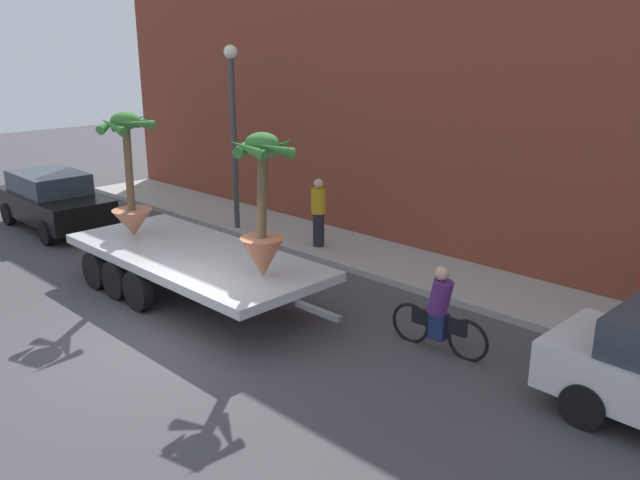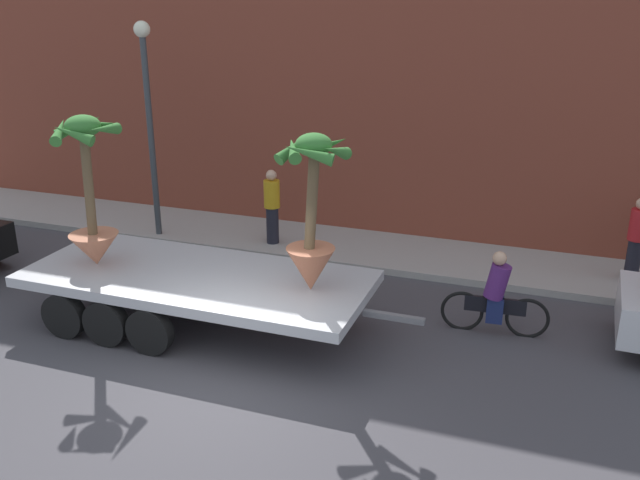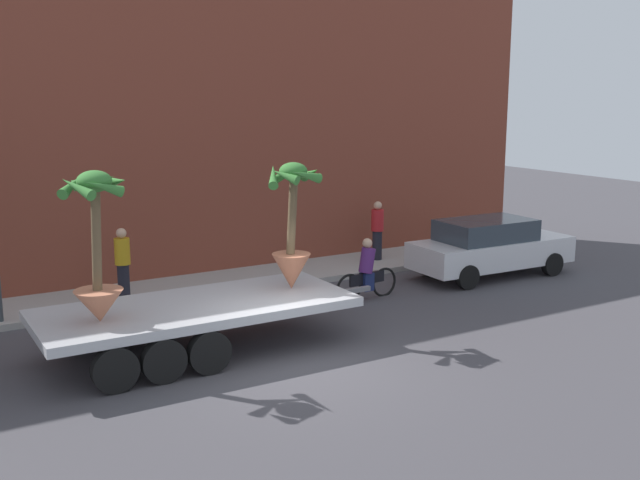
{
  "view_description": "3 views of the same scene",
  "coord_description": "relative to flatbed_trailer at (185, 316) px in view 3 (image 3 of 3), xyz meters",
  "views": [
    {
      "loc": [
        9.1,
        -5.43,
        5.04
      ],
      "look_at": [
        1.69,
        2.26,
        1.75
      ],
      "focal_mm": 36.2,
      "sensor_mm": 36.0,
      "label": 1
    },
    {
      "loc": [
        4.39,
        -8.01,
        5.69
      ],
      "look_at": [
        0.93,
        1.69,
        1.89
      ],
      "focal_mm": 38.93,
      "sensor_mm": 36.0,
      "label": 2
    },
    {
      "loc": [
        -6.5,
        -11.53,
        5.02
      ],
      "look_at": [
        1.4,
        1.68,
        1.95
      ],
      "focal_mm": 42.49,
      "sensor_mm": 36.0,
      "label": 3
    }
  ],
  "objects": [
    {
      "name": "flatbed_trailer",
      "position": [
        0.0,
        0.0,
        0.0
      ],
      "size": [
        7.05,
        2.59,
        0.98
      ],
      "color": "#B7BABF",
      "rests_on": "ground"
    },
    {
      "name": "parked_car",
      "position": [
        9.38,
        1.64,
        0.05
      ],
      "size": [
        4.63,
        1.92,
        1.58
      ],
      "color": "silver",
      "rests_on": "ground"
    },
    {
      "name": "building_facade",
      "position": [
        1.59,
        6.08,
        3.24
      ],
      "size": [
        24.0,
        1.2,
        8.03
      ],
      "primitive_type": "cube",
      "color": "brown",
      "rests_on": "ground"
    },
    {
      "name": "ground_plane",
      "position": [
        1.59,
        -1.72,
        -0.77
      ],
      "size": [
        60.0,
        60.0,
        0.0
      ],
      "primitive_type": "plane",
      "color": "#423F44"
    },
    {
      "name": "potted_palm_rear",
      "position": [
        -1.64,
        -0.21,
        1.39
      ],
      "size": [
        1.18,
        1.2,
        2.69
      ],
      "color": "#C17251",
      "rests_on": "flatbed_trailer"
    },
    {
      "name": "pedestrian_near_gate",
      "position": [
        -0.02,
        3.92,
        0.27
      ],
      "size": [
        0.36,
        0.36,
        1.71
      ],
      "color": "black",
      "rests_on": "sidewalk"
    },
    {
      "name": "cyclist",
      "position": [
        5.2,
        1.44,
        -0.11
      ],
      "size": [
        1.84,
        0.37,
        1.54
      ],
      "color": "black",
      "rests_on": "ground"
    },
    {
      "name": "potted_palm_middle",
      "position": [
        2.36,
        0.03,
        1.33
      ],
      "size": [
        1.16,
        1.12,
        2.61
      ],
      "color": "#B26647",
      "rests_on": "flatbed_trailer"
    },
    {
      "name": "sidewalk",
      "position": [
        1.59,
        4.38,
        -0.7
      ],
      "size": [
        24.0,
        2.2,
        0.15
      ],
      "primitive_type": "cube",
      "color": "#A39E99",
      "rests_on": "ground"
    },
    {
      "name": "pedestrian_far_left",
      "position": [
        7.56,
        4.35,
        0.27
      ],
      "size": [
        0.36,
        0.36,
        1.71
      ],
      "color": "black",
      "rests_on": "sidewalk"
    }
  ]
}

